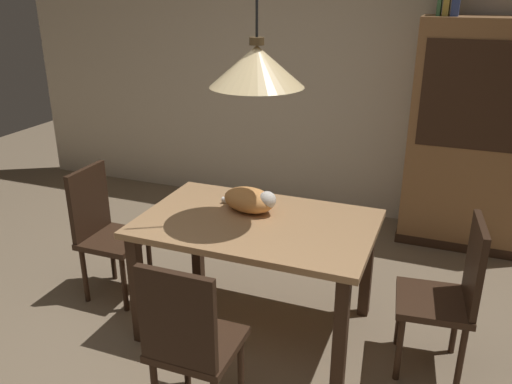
% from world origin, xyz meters
% --- Properties ---
extents(ground, '(10.00, 10.00, 0.00)m').
position_xyz_m(ground, '(0.00, 0.00, 0.00)').
color(ground, '#847056').
extents(back_wall, '(6.40, 0.10, 2.90)m').
position_xyz_m(back_wall, '(0.00, 2.65, 1.45)').
color(back_wall, beige).
rests_on(back_wall, ground).
extents(dining_table, '(1.40, 0.90, 0.75)m').
position_xyz_m(dining_table, '(0.14, 0.55, 0.65)').
color(dining_table, tan).
rests_on(dining_table, ground).
extents(chair_near_front, '(0.40, 0.40, 0.93)m').
position_xyz_m(chair_near_front, '(0.14, -0.32, 0.51)').
color(chair_near_front, '#382316').
rests_on(chair_near_front, ground).
extents(chair_left_side, '(0.40, 0.40, 0.93)m').
position_xyz_m(chair_left_side, '(-0.99, 0.55, 0.51)').
color(chair_left_side, '#382316').
rests_on(chair_left_side, ground).
extents(chair_right_side, '(0.44, 0.44, 0.93)m').
position_xyz_m(chair_right_side, '(1.26, 0.56, 0.51)').
color(chair_right_side, '#382316').
rests_on(chair_right_side, ground).
extents(cat_sleeping, '(0.40, 0.28, 0.16)m').
position_xyz_m(cat_sleeping, '(0.05, 0.67, 0.83)').
color(cat_sleeping, '#E59951').
rests_on(cat_sleeping, dining_table).
extents(pendant_lamp, '(0.52, 0.52, 1.30)m').
position_xyz_m(pendant_lamp, '(0.14, 0.55, 1.66)').
color(pendant_lamp, beige).
extents(hutch_bookcase, '(1.12, 0.45, 1.85)m').
position_xyz_m(hutch_bookcase, '(1.38, 2.32, 0.89)').
color(hutch_bookcase, olive).
rests_on(hutch_bookcase, ground).
extents(book_yellow_short, '(0.04, 0.20, 0.18)m').
position_xyz_m(book_yellow_short, '(0.99, 2.32, 1.94)').
color(book_yellow_short, gold).
rests_on(book_yellow_short, hutch_bookcase).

